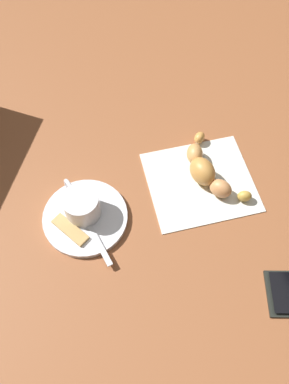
% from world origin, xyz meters
% --- Properties ---
extents(ground_plane, '(1.80, 1.80, 0.00)m').
position_xyz_m(ground_plane, '(0.00, 0.00, 0.00)').
color(ground_plane, brown).
extents(saucer, '(0.14, 0.14, 0.01)m').
position_xyz_m(saucer, '(0.12, 0.01, 0.01)').
color(saucer, silver).
rests_on(saucer, ground).
extents(espresso_cup, '(0.06, 0.08, 0.05)m').
position_xyz_m(espresso_cup, '(0.12, -0.00, 0.03)').
color(espresso_cup, silver).
rests_on(espresso_cup, saucer).
extents(teaspoon, '(0.04, 0.13, 0.01)m').
position_xyz_m(teaspoon, '(0.12, 0.02, 0.01)').
color(teaspoon, silver).
rests_on(teaspoon, saucer).
extents(sugar_packet, '(0.05, 0.07, 0.01)m').
position_xyz_m(sugar_packet, '(0.15, 0.03, 0.01)').
color(sugar_packet, tan).
rests_on(sugar_packet, saucer).
extents(napkin, '(0.19, 0.17, 0.00)m').
position_xyz_m(napkin, '(-0.09, 0.00, 0.00)').
color(napkin, silver).
rests_on(napkin, ground).
extents(croissant, '(0.09, 0.16, 0.04)m').
position_xyz_m(croissant, '(-0.10, -0.01, 0.02)').
color(croissant, '#D18F43').
rests_on(croissant, napkin).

